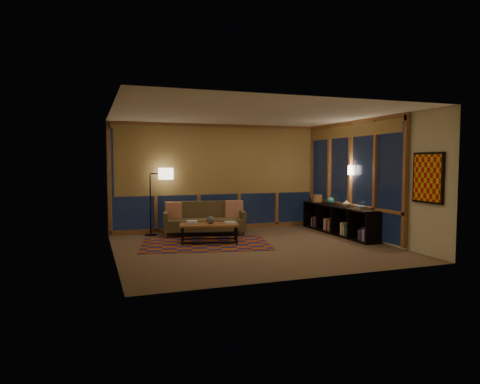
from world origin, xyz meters
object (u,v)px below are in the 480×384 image
object	(u,v)px
floor_lamp	(150,202)
coffee_table	(209,233)
sofa	(205,219)
bookshelf	(338,220)

from	to	relation	value
floor_lamp	coffee_table	bearing A→B (deg)	-49.94
sofa	floor_lamp	distance (m)	1.34
coffee_table	floor_lamp	xyz separation A→B (m)	(-1.05, 1.41, 0.60)
sofa	floor_lamp	size ratio (longest dim) A/B	1.18
coffee_table	sofa	bearing A→B (deg)	95.24
coffee_table	floor_lamp	bearing A→B (deg)	141.23
sofa	coffee_table	world-z (taller)	sofa
sofa	bookshelf	xyz separation A→B (m)	(3.06, -0.96, -0.04)
coffee_table	bookshelf	size ratio (longest dim) A/B	0.45
sofa	coffee_table	xyz separation A→B (m)	(-0.17, -1.02, -0.18)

